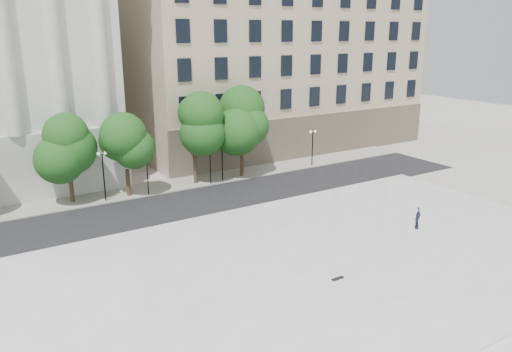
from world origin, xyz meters
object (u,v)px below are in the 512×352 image
object	(u,v)px
traffic_light_west	(146,156)
skateboard	(338,278)
person_lying	(417,226)
traffic_light_east	(210,148)

from	to	relation	value
traffic_light_west	skateboard	distance (m)	22.29
traffic_light_west	skateboard	xyz separation A→B (m)	(3.47, -21.78, -3.21)
skateboard	person_lying	bearing A→B (deg)	14.74
person_lying	skateboard	bearing A→B (deg)	162.44
traffic_light_east	traffic_light_west	bearing A→B (deg)	-180.00
traffic_light_east	person_lying	xyz separation A→B (m)	(7.15, -18.93, -3.01)
traffic_light_west	person_lying	distance (m)	23.40
traffic_light_west	skateboard	bearing A→B (deg)	-80.94
traffic_light_west	person_lying	size ratio (longest dim) A/B	2.64
traffic_light_west	skateboard	world-z (taller)	traffic_light_west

